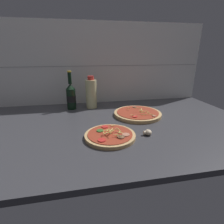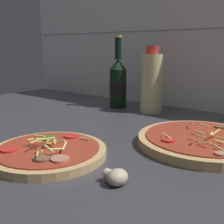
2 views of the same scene
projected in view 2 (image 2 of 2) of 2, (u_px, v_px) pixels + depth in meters
counter_slab at (107, 145)px, 66.89cm from camera, size 160.00×90.00×2.50cm
tile_backsplash at (191, 29)px, 95.13cm from camera, size 160.00×1.13×60.00cm
pizza_near at (49, 152)px, 56.50cm from camera, size 23.31×23.31×4.38cm
pizza_far at (203, 141)px, 62.80cm from camera, size 28.86×28.86×4.89cm
beer_bottle at (118, 83)px, 101.54cm from camera, size 6.16×6.16×25.60cm
oil_bottle at (152, 82)px, 93.44cm from camera, size 7.58×7.58×21.98cm
mushroom_left at (116, 177)px, 44.91cm from camera, size 3.96×3.77×2.64cm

